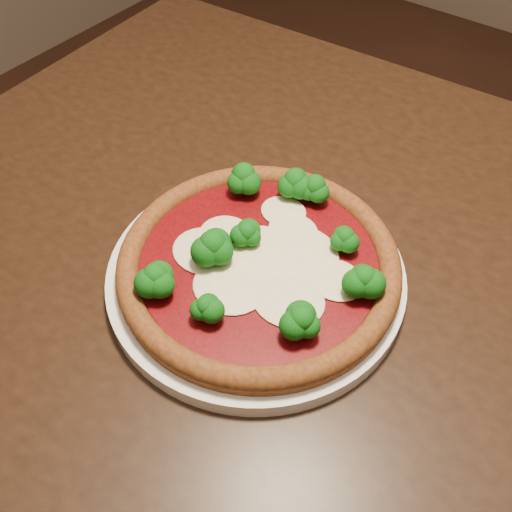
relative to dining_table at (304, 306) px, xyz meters
The scene contains 4 objects.
floor 0.70m from the dining_table, 41.84° to the left, with size 4.00×4.00×0.00m, color black.
dining_table is the anchor object (origin of this frame).
plate 0.13m from the dining_table, 110.28° to the right, with size 0.32×0.32×0.02m, color white.
pizza 0.15m from the dining_table, 109.21° to the right, with size 0.30×0.30×0.06m.
Camera 1 is at (0.02, -0.54, 1.24)m, focal length 40.00 mm.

